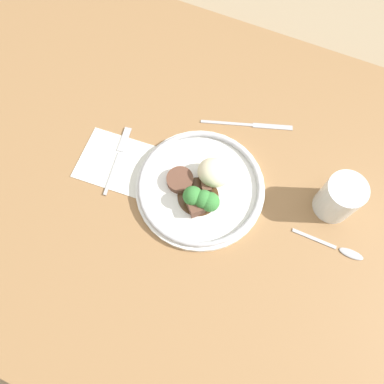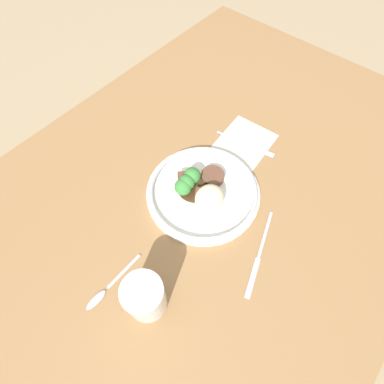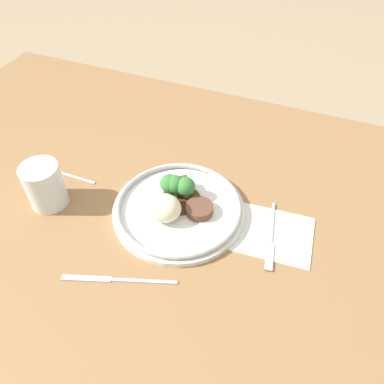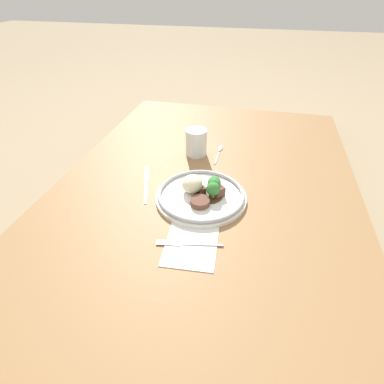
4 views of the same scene
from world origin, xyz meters
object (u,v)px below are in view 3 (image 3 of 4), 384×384
fork (271,241)px  knife (115,280)px  juice_glass (45,188)px  spoon (56,171)px  plate (177,206)px

fork → knife: bearing=-62.1°
juice_glass → knife: 0.26m
spoon → fork: bearing=178.9°
plate → spoon: size_ratio=1.86×
plate → fork: (-0.20, 0.01, -0.01)m
juice_glass → knife: size_ratio=0.49×
plate → fork: 0.21m
juice_glass → spoon: (0.05, -0.09, -0.04)m
juice_glass → plate: bearing=-164.2°
spoon → knife: bearing=143.9°
knife → spoon: bearing=-55.2°
fork → knife: (0.25, 0.19, -0.00)m
plate → knife: size_ratio=1.36×
knife → fork: bearing=-160.9°
spoon → plate: bearing=178.8°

